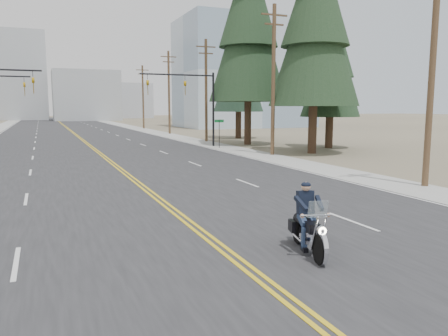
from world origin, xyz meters
TOP-DOWN VIEW (x-y plane):
  - ground_plane at (0.00, 0.00)m, footprint 400.00×400.00m
  - road at (0.00, 70.00)m, footprint 20.00×200.00m
  - sidewalk_right at (11.50, 70.00)m, footprint 3.00×200.00m
  - traffic_mast_right at (8.98, 32.00)m, footprint 7.10×0.26m
  - street_sign at (10.80, 30.00)m, footprint 0.90×0.06m
  - utility_pole_a at (12.50, 8.00)m, footprint 2.20×0.30m
  - utility_pole_b at (12.50, 23.00)m, footprint 2.20×0.30m
  - utility_pole_c at (12.50, 38.00)m, footprint 2.20×0.30m
  - utility_pole_d at (12.50, 53.00)m, footprint 2.20×0.30m
  - utility_pole_e at (12.50, 70.00)m, footprint 2.20×0.30m
  - glass_building at (32.00, 70.00)m, footprint 24.00×16.00m
  - haze_bldg_b at (8.00, 125.00)m, footprint 18.00×14.00m
  - haze_bldg_c at (40.00, 110.00)m, footprint 16.00×12.00m
  - haze_bldg_d at (-12.00, 140.00)m, footprint 20.00×15.00m
  - haze_bldg_e at (25.00, 150.00)m, footprint 14.00×14.00m
  - motorcyclist at (1.95, 1.96)m, footprint 1.55×2.50m
  - conifer_near at (16.13, 22.89)m, footprint 7.25×7.25m
  - conifer_mid at (20.34, 26.39)m, footprint 5.42×5.42m
  - conifer_tall at (14.97, 32.65)m, footprint 7.77×7.77m
  - conifer_far at (17.83, 41.20)m, footprint 6.04×6.04m

SIDE VIEW (x-z plane):
  - ground_plane at x=0.00m, z-range 0.00..0.00m
  - road at x=0.00m, z-range 0.00..0.01m
  - sidewalk_right at x=11.50m, z-range 0.00..0.01m
  - motorcyclist at x=1.95m, z-range 0.00..1.82m
  - street_sign at x=10.80m, z-range 0.49..3.12m
  - traffic_mast_right at x=8.98m, z-range 1.44..8.44m
  - utility_pole_a at x=12.50m, z-range 0.23..11.23m
  - utility_pole_c at x=12.50m, z-range 0.23..11.23m
  - utility_pole_e at x=12.50m, z-range 0.23..11.23m
  - utility_pole_b at x=12.50m, z-range 0.23..11.73m
  - utility_pole_d at x=12.50m, z-range 0.23..11.73m
  - haze_bldg_e at x=25.00m, z-range 0.00..12.00m
  - haze_bldg_b at x=8.00m, z-range 0.00..14.00m
  - conifer_mid at x=20.34m, z-range 1.07..15.52m
  - haze_bldg_c at x=40.00m, z-range 0.00..18.00m
  - conifer_far at x=17.83m, z-range 1.19..17.38m
  - glass_building at x=32.00m, z-range 0.00..20.00m
  - conifer_near at x=16.13m, z-range 1.42..20.60m
  - conifer_tall at x=14.97m, z-range 1.60..23.20m
  - haze_bldg_d at x=-12.00m, z-range 0.00..26.00m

